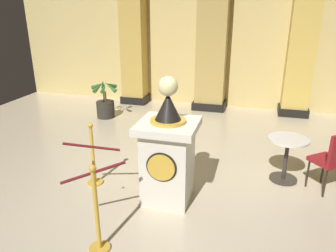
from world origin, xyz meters
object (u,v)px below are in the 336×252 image
Objects in this scene: pedestal_clock at (168,154)px; potted_palm_left at (105,104)px; stanchion_near at (94,163)px; cafe_chair_red at (332,157)px; cafe_table at (287,154)px; stanchion_far at (97,221)px.

pedestal_clock is 4.00m from potted_palm_left.
cafe_chair_red is at bearing 11.39° from stanchion_near.
stanchion_near is at bearing -162.43° from cafe_table.
pedestal_clock is at bearing -148.40° from cafe_table.
pedestal_clock is 1.94m from cafe_table.
stanchion_near is 1.51m from stanchion_far.
stanchion_near is at bearing 175.02° from pedestal_clock.
pedestal_clock reaches higher than stanchion_near.
cafe_chair_red reaches higher than cafe_table.
potted_palm_left is (-1.26, 3.02, -0.02)m from stanchion_near.
stanchion_far is 1.12× the size of cafe_chair_red.
stanchion_near is at bearing -67.35° from potted_palm_left.
cafe_table is (2.85, 0.90, 0.11)m from stanchion_near.
stanchion_far is 1.51× the size of cafe_table.
potted_palm_left is at bearing 153.76° from cafe_chair_red.
stanchion_far is at bearing -111.39° from pedestal_clock.
stanchion_far is (-0.48, -1.21, -0.33)m from pedestal_clock.
stanchion_far is at bearing -65.26° from potted_palm_left.
stanchion_far is at bearing -143.42° from cafe_chair_red.
cafe_chair_red is at bearing 19.69° from pedestal_clock.
pedestal_clock reaches higher than stanchion_far.
cafe_chair_red is at bearing 36.58° from stanchion_far.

